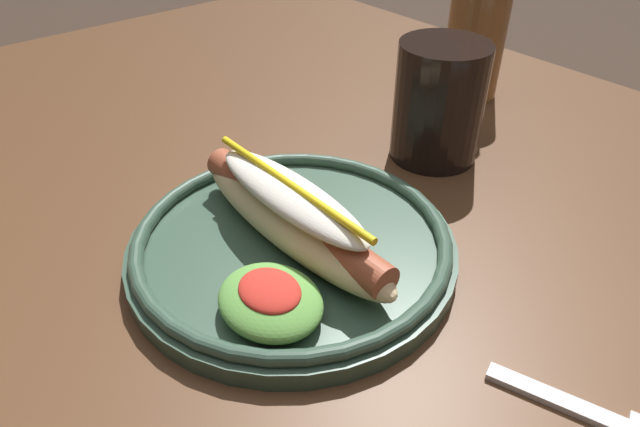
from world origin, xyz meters
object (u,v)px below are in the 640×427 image
hot_dog_plate (291,239)px  fork (602,418)px  soda_cup (439,102)px  glass_bottle (478,22)px

hot_dog_plate → fork: 0.25m
soda_cup → glass_bottle: glass_bottle is taller
soda_cup → hot_dog_plate: bearing=-80.2°
glass_bottle → hot_dog_plate: bearing=-73.3°
fork → soda_cup: 0.33m
hot_dog_plate → glass_bottle: 0.40m
fork → glass_bottle: (-0.35, 0.32, 0.09)m
hot_dog_plate → glass_bottle: size_ratio=1.17×
hot_dog_plate → soda_cup: bearing=99.8°
fork → soda_cup: bearing=129.7°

